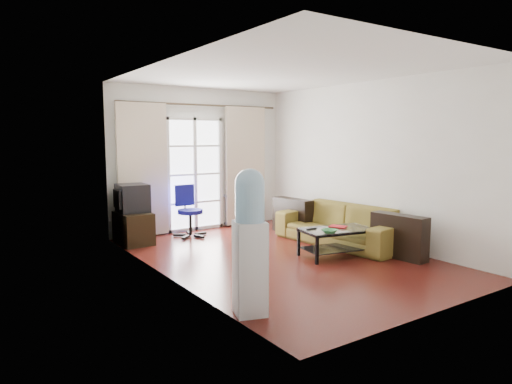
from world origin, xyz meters
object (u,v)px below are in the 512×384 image
(water_cooler, at_px, (250,239))
(task_chair, at_px, (190,221))
(sofa, at_px, (340,225))
(coffee_table, at_px, (336,239))
(crt_tv, at_px, (131,198))
(tv_stand, at_px, (133,228))

(water_cooler, bearing_deg, task_chair, 90.98)
(sofa, bearing_deg, coffee_table, -52.80)
(crt_tv, bearing_deg, water_cooler, -89.20)
(tv_stand, xyz_separation_m, task_chair, (1.03, -0.02, 0.01))
(water_cooler, bearing_deg, tv_stand, 106.61)
(coffee_table, height_order, task_chair, task_chair)
(tv_stand, bearing_deg, task_chair, -2.76)
(crt_tv, relative_size, water_cooler, 0.36)
(sofa, relative_size, task_chair, 2.51)
(coffee_table, relative_size, tv_stand, 1.57)
(sofa, xyz_separation_m, coffee_table, (-0.61, -0.56, -0.06))
(tv_stand, height_order, crt_tv, crt_tv)
(coffee_table, bearing_deg, tv_stand, 131.57)
(sofa, height_order, tv_stand, sofa)
(crt_tv, bearing_deg, tv_stand, -88.60)
(coffee_table, xyz_separation_m, crt_tv, (-2.23, 2.57, 0.49))
(sofa, height_order, task_chair, task_chair)
(crt_tv, xyz_separation_m, water_cooler, (-0.07, -3.72, 0.01))
(task_chair, bearing_deg, coffee_table, -66.73)
(sofa, bearing_deg, crt_tv, -130.36)
(tv_stand, bearing_deg, crt_tv, 87.77)
(sofa, distance_m, crt_tv, 3.51)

